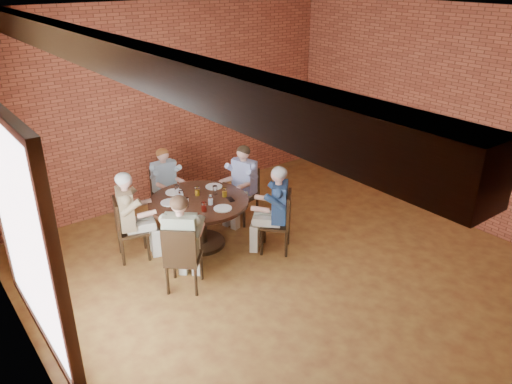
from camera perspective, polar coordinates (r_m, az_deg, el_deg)
floor at (r=6.89m, az=5.17°, el=-9.99°), size 7.00×7.00×0.00m
ceiling at (r=5.71m, az=6.51°, el=19.45°), size 7.00×7.00×0.00m
wall_back at (r=8.85m, az=-9.98°, el=9.80°), size 7.00×0.00×7.00m
wall_left at (r=4.72m, az=-24.88°, el=-5.63°), size 0.00×7.00×7.00m
wall_right at (r=8.55m, az=22.17°, el=7.85°), size 0.00×7.00×7.00m
ceiling_beam at (r=4.42m, az=-18.29°, el=15.31°), size 0.22×6.90×0.26m
window at (r=5.10m, az=-25.13°, el=-4.03°), size 0.10×2.16×2.36m
dining_table at (r=7.46m, az=-6.51°, el=-2.44°), size 1.47×1.47×0.75m
chair_a at (r=8.20m, az=-1.22°, el=0.08°), size 0.50×0.50×0.92m
diner_a at (r=8.08m, az=-1.59°, el=0.85°), size 0.73×0.65×1.30m
chair_b at (r=8.35m, az=-10.41°, el=0.04°), size 0.38×0.38×0.89m
diner_b at (r=8.24m, az=-10.25°, el=0.73°), size 0.48×0.59×1.25m
chair_c at (r=7.32m, az=-14.65°, el=-3.88°), size 0.52×0.52×0.93m
diner_c at (r=7.26m, az=-14.12°, el=-2.69°), size 0.76×0.68×1.32m
chair_d at (r=6.46m, az=-8.48°, el=-7.33°), size 0.61×0.61×0.94m
diner_d at (r=6.45m, az=-8.40°, el=-5.72°), size 0.83×0.84×1.34m
chair_e at (r=7.29m, az=2.89°, el=-3.18°), size 0.60×0.60×0.93m
diner_e at (r=7.22m, az=2.24°, el=-2.05°), size 0.83×0.83×1.33m
plate_a at (r=7.77m, az=-4.84°, el=0.63°), size 0.26×0.26×0.01m
plate_b at (r=7.65m, az=-9.34°, el=-0.02°), size 0.26×0.26×0.01m
plate_c at (r=7.33m, az=-9.85°, el=-1.19°), size 0.26×0.26×0.01m
plate_d at (r=7.06m, az=-3.82°, el=-1.88°), size 0.26×0.26×0.01m
glass_a at (r=7.49m, az=-4.71°, el=0.21°), size 0.07×0.07×0.14m
glass_b at (r=7.49m, az=-6.74°, el=0.12°), size 0.07×0.07×0.14m
glass_c at (r=7.57m, az=-9.02°, el=0.28°), size 0.07×0.07×0.14m
glass_d at (r=7.38m, az=-8.56°, el=-0.36°), size 0.07×0.07×0.14m
glass_e at (r=7.14m, az=-7.97°, el=-1.19°), size 0.07×0.07×0.14m
glass_f at (r=6.98m, az=-5.97°, el=-1.71°), size 0.07×0.07×0.14m
glass_g at (r=7.18m, az=-5.22°, el=-0.93°), size 0.07×0.07×0.14m
glass_h at (r=7.40m, az=-3.62°, el=-0.04°), size 0.07×0.07×0.14m
smartphone at (r=7.33m, az=-2.93°, el=-0.86°), size 0.11×0.17×0.01m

